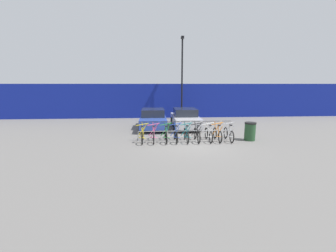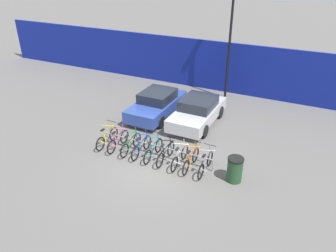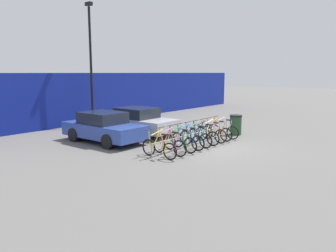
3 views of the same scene
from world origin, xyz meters
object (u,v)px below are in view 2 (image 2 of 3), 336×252
object	(u,v)px
bike_rack	(155,146)
trash_bin	(235,169)
bicycle_teal	(153,150)
bicycle_pink	(118,141)
lamp_post	(230,33)
bicycle_yellow	(107,138)
bicycle_blue	(141,147)
bicycle_white	(180,157)
bicycle_orange	(191,160)
bicycle_silver	(206,164)
car_silver	(198,111)
bicycle_green	(131,144)
car_blue	(157,104)
bicycle_black	(166,153)

from	to	relation	value
bike_rack	trash_bin	size ratio (longest dim) A/B	5.23
bicycle_teal	bicycle_pink	bearing A→B (deg)	-176.24
bike_rack	lamp_post	bearing A→B (deg)	84.36
bicycle_yellow	trash_bin	distance (m)	6.06
bicycle_blue	bicycle_white	bearing A→B (deg)	0.05
bicycle_orange	bicycle_silver	world-z (taller)	same
bicycle_white	bicycle_teal	bearing A→B (deg)	176.62
bicycle_teal	bicycle_white	bearing A→B (deg)	3.76
bicycle_pink	car_silver	world-z (taller)	car_silver
bicycle_pink	lamp_post	world-z (taller)	lamp_post
bicycle_yellow	bicycle_blue	world-z (taller)	same
bicycle_yellow	bicycle_green	world-z (taller)	same
car_blue	lamp_post	xyz separation A→B (m)	(2.60, 4.12, 3.25)
bicycle_yellow	car_blue	xyz separation A→B (m)	(0.59, 3.85, 0.31)
bicycle_yellow	bicycle_orange	bearing A→B (deg)	3.19
bicycle_pink	bicycle_orange	xyz separation A→B (m)	(3.59, 0.00, 0.00)
bike_rack	bicycle_pink	bearing A→B (deg)	-175.31
bicycle_teal	lamp_post	world-z (taller)	lamp_post
bicycle_white	bicycle_orange	xyz separation A→B (m)	(0.51, 0.00, 0.00)
bicycle_teal	trash_bin	world-z (taller)	bicycle_teal
bicycle_orange	car_silver	distance (m)	4.15
bicycle_teal	bicycle_black	bearing A→B (deg)	3.76
bicycle_silver	bicycle_yellow	bearing A→B (deg)	177.23
bicycle_white	car_silver	distance (m)	4.03
bike_rack	bicycle_black	world-z (taller)	bicycle_black
bicycle_green	bicycle_white	size ratio (longest dim) A/B	1.00
car_silver	trash_bin	size ratio (longest dim) A/B	4.06
bicycle_blue	lamp_post	xyz separation A→B (m)	(1.36, 7.97, 3.57)
bicycle_orange	car_blue	world-z (taller)	car_blue
bicycle_yellow	bicycle_silver	size ratio (longest dim) A/B	1.00
lamp_post	car_blue	bearing A→B (deg)	-122.29
bicycle_yellow	bike_rack	bearing A→B (deg)	6.70
lamp_post	bicycle_black	bearing A→B (deg)	-91.19
bicycle_blue	lamp_post	bearing A→B (deg)	80.40
bicycle_yellow	bicycle_silver	distance (m)	4.84
bicycle_white	bicycle_black	bearing A→B (deg)	176.62
bicycle_blue	bicycle_orange	xyz separation A→B (m)	(2.36, 0.00, 0.00)
bicycle_white	trash_bin	size ratio (longest dim) A/B	1.66
bicycle_teal	lamp_post	size ratio (longest dim) A/B	0.24
bicycle_black	trash_bin	bearing A→B (deg)	-0.45
car_silver	lamp_post	size ratio (longest dim) A/B	0.58
bicycle_blue	bicycle_teal	distance (m)	0.60
bicycle_yellow	car_silver	distance (m)	4.92
bicycle_pink	bicycle_white	distance (m)	3.08
bike_rack	trash_bin	world-z (taller)	trash_bin
bicycle_green	trash_bin	world-z (taller)	bicycle_green
bicycle_white	trash_bin	distance (m)	2.37
bicycle_white	lamp_post	xyz separation A→B (m)	(-0.50, 7.97, 3.57)
bike_rack	car_blue	distance (m)	4.14
bicycle_pink	bicycle_blue	xyz separation A→B (m)	(1.23, 0.00, 0.00)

